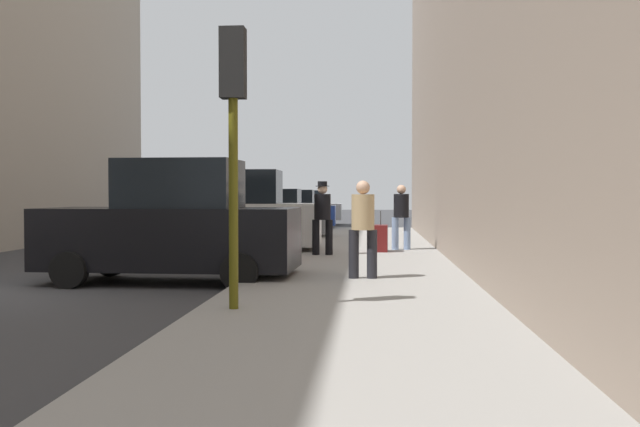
% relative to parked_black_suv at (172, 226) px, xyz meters
% --- Properties ---
extents(sidewalk, '(4.00, 40.00, 0.15)m').
position_rel_parked_black_suv_xyz_m(sidewalk, '(3.35, -1.60, -0.96)').
color(sidewalk, gray).
rests_on(sidewalk, ground_plane).
extents(parked_black_suv, '(4.66, 2.17, 2.25)m').
position_rel_parked_black_suv_xyz_m(parked_black_suv, '(0.00, 0.00, 0.00)').
color(parked_black_suv, black).
rests_on(parked_black_suv, ground_plane).
extents(parked_white_van, '(4.63, 2.12, 2.25)m').
position_rel_parked_black_suv_xyz_m(parked_white_van, '(0.00, 5.93, 0.00)').
color(parked_white_van, silver).
rests_on(parked_white_van, ground_plane).
extents(parked_gray_coupe, '(4.21, 2.07, 1.79)m').
position_rel_parked_black_suv_xyz_m(parked_gray_coupe, '(0.00, 12.00, -0.18)').
color(parked_gray_coupe, slate).
rests_on(parked_gray_coupe, ground_plane).
extents(parked_blue_sedan, '(4.25, 2.15, 1.79)m').
position_rel_parked_black_suv_xyz_m(parked_blue_sedan, '(0.00, 17.94, -0.18)').
color(parked_blue_sedan, navy).
rests_on(parked_blue_sedan, ground_plane).
extents(parked_silver_sedan, '(4.23, 2.11, 1.79)m').
position_rel_parked_black_suv_xyz_m(parked_silver_sedan, '(0.00, 24.20, -0.18)').
color(parked_silver_sedan, '#B7BABF').
rests_on(parked_silver_sedan, ground_plane).
extents(fire_hydrant, '(0.42, 0.22, 0.70)m').
position_rel_parked_black_suv_xyz_m(fire_hydrant, '(1.80, 3.22, -0.54)').
color(fire_hydrant, red).
rests_on(fire_hydrant, sidewalk).
extents(traffic_light, '(0.32, 0.32, 3.60)m').
position_rel_parked_black_suv_xyz_m(traffic_light, '(1.85, -3.69, 1.73)').
color(traffic_light, '#514C0F').
rests_on(traffic_light, sidewalk).
extents(pedestrian_in_jeans, '(0.52, 0.46, 1.71)m').
position_rel_parked_black_suv_xyz_m(pedestrian_in_jeans, '(4.40, 6.16, 0.07)').
color(pedestrian_in_jeans, '#728CB2').
rests_on(pedestrian_in_jeans, sidewalk).
extents(pedestrian_in_tan_coat, '(0.51, 0.42, 1.71)m').
position_rel_parked_black_suv_xyz_m(pedestrian_in_tan_coat, '(3.47, -0.29, 0.07)').
color(pedestrian_in_tan_coat, black).
rests_on(pedestrian_in_tan_coat, sidewalk).
extents(pedestrian_with_fedora, '(0.50, 0.41, 1.78)m').
position_rel_parked_black_suv_xyz_m(pedestrian_with_fedora, '(2.43, 4.42, 0.10)').
color(pedestrian_with_fedora, black).
rests_on(pedestrian_with_fedora, sidewalk).
extents(rolling_suitcase, '(0.38, 0.57, 1.04)m').
position_rel_parked_black_suv_xyz_m(rolling_suitcase, '(3.85, 5.48, -0.54)').
color(rolling_suitcase, '#591414').
rests_on(rolling_suitcase, sidewalk).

